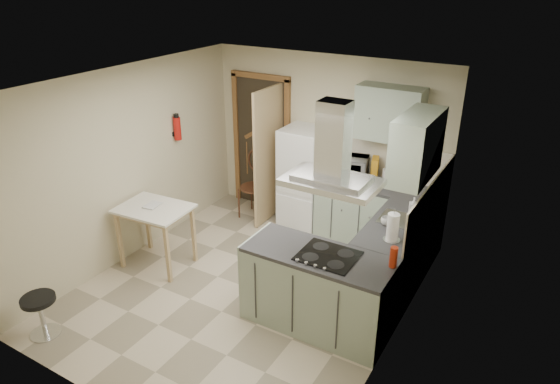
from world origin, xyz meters
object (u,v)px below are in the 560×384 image
Objects in this scene: stool at (42,316)px; microwave at (347,167)px; fridge at (304,178)px; drop_leaf_table at (157,236)px; bentwood_chair at (254,188)px; peninsula at (318,290)px; extractor_hood at (332,182)px.

microwave reaches higher than stool.
fridge is 3.20× the size of stool.
bentwood_chair reaches higher than drop_leaf_table.
peninsula is (1.22, -1.98, -0.30)m from fridge.
fridge is at bearing 12.42° from bentwood_chair.
fridge is 3.81m from stool.
fridge is 2.57m from extractor_hood.
drop_leaf_table is at bearing -99.42° from bentwood_chair.
drop_leaf_table is 1.66m from stool.
extractor_hood reaches higher than peninsula.
extractor_hood reaches higher than drop_leaf_table.
fridge reaches higher than microwave.
microwave is (0.66, -0.01, 0.31)m from fridge.
bentwood_chair is at bearing 138.98° from extractor_hood.
stool is at bearing -130.42° from microwave.
extractor_hood reaches higher than stool.
extractor_hood is 3.34m from stool.
peninsula is at bearing -86.93° from microwave.
drop_leaf_table is 0.91× the size of bentwood_chair.
bentwood_chair is at bearing 172.94° from microwave.
bentwood_chair is 2.07× the size of stool.
drop_leaf_table is 1.56× the size of microwave.
bentwood_chair is 1.55m from microwave.
stool is at bearing -147.61° from extractor_hood.
stool is (-2.53, -1.60, -1.49)m from extractor_hood.
extractor_hood reaches higher than microwave.
extractor_hood is 1.92× the size of stool.
fridge is at bearing 166.28° from microwave.
bentwood_chair is (0.33, 1.78, 0.07)m from drop_leaf_table.
fridge is at bearing 123.79° from extractor_hood.
drop_leaf_table is at bearing 179.00° from extractor_hood.
drop_leaf_table is 2.69m from microwave.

